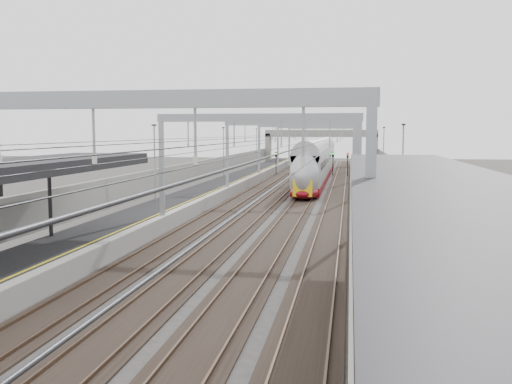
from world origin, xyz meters
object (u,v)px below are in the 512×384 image
(bench, at_px, (415,299))
(signal_green, at_px, (276,159))
(overbridge, at_px, (321,138))
(train, at_px, (318,164))

(bench, bearing_deg, signal_green, 100.81)
(overbridge, xyz_separation_m, train, (1.50, -37.56, -3.12))
(train, height_order, bench, train)
(overbridge, bearing_deg, signal_green, -100.27)
(train, distance_m, signal_green, 11.12)
(bench, distance_m, signal_green, 68.95)
(train, xyz_separation_m, bench, (6.24, -58.85, -0.68))
(signal_green, bearing_deg, train, -52.92)
(train, relative_size, bench, 30.41)
(overbridge, relative_size, signal_green, 6.33)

